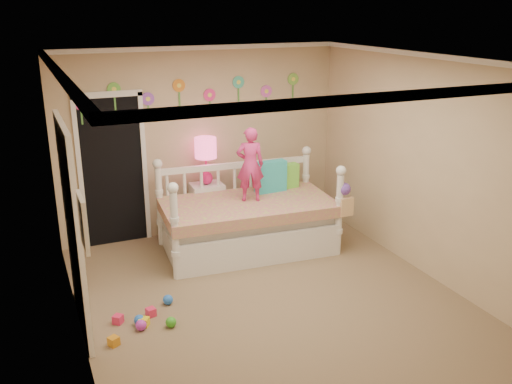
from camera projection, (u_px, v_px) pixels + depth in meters
name	position (u px, v px, depth m)	size (l,w,h in m)	color
floor	(269.00, 298.00, 6.17)	(4.00, 4.50, 0.01)	#7F684C
ceiling	(271.00, 59.00, 5.34)	(4.00, 4.50, 0.01)	white
back_wall	(202.00, 141.00, 7.71)	(4.00, 0.01, 2.60)	tan
left_wall	(70.00, 215.00, 5.00)	(0.01, 4.50, 2.60)	tan
right_wall	(424.00, 166.00, 6.51)	(0.01, 4.50, 2.60)	tan
crown_molding	(271.00, 63.00, 5.35)	(4.00, 4.50, 0.06)	white
daybed	(248.00, 206.00, 7.23)	(2.25, 1.21, 1.22)	white
pillow_turquoise	(271.00, 176.00, 7.52)	(0.43, 0.15, 0.43)	#26C1B2
pillow_lime	(286.00, 176.00, 7.68)	(0.36, 0.13, 0.34)	#76E044
child	(250.00, 165.00, 7.08)	(0.35, 0.23, 0.97)	#DA317C
nightstand	(207.00, 209.00, 7.81)	(0.44, 0.34, 0.74)	white
table_lamp	(206.00, 154.00, 7.56)	(0.30, 0.30, 0.66)	#D81C6A
closet_doorway	(113.00, 170.00, 7.31)	(0.90, 0.04, 2.07)	black
flower_decals	(195.00, 96.00, 7.46)	(3.40, 0.02, 0.50)	#B2668C
mirror_closet	(73.00, 228.00, 5.36)	(0.07, 1.30, 2.10)	white
wall_picture	(83.00, 222.00, 4.15)	(0.05, 0.34, 0.42)	white
hanging_bag	(345.00, 201.00, 7.04)	(0.20, 0.16, 0.36)	beige
toy_scatter	(148.00, 321.00, 5.61)	(0.80, 1.30, 0.11)	#996666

